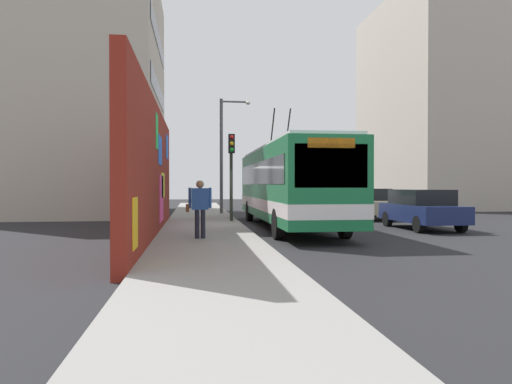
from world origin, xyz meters
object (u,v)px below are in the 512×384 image
(parked_car_dark_gray, at_px, (317,198))
(traffic_light, at_px, (231,162))
(parked_car_champagne, at_px, (369,203))
(city_bus, at_px, (288,183))
(pedestrian_near_wall, at_px, (200,204))
(parked_car_white, at_px, (339,200))
(street_lamp, at_px, (225,148))
(parked_car_navy, at_px, (421,208))

(parked_car_dark_gray, height_order, traffic_light, traffic_light)
(parked_car_champagne, bearing_deg, parked_car_dark_gray, 0.00)
(city_bus, xyz_separation_m, pedestrian_near_wall, (-4.68, 3.63, -0.65))
(parked_car_white, bearing_deg, traffic_light, 136.89)
(parked_car_dark_gray, distance_m, street_lamp, 10.71)
(parked_car_navy, distance_m, street_lamp, 12.09)
(parked_car_navy, height_order, parked_car_dark_gray, same)
(parked_car_navy, xyz_separation_m, traffic_light, (3.15, 7.35, 1.95))
(parked_car_white, distance_m, pedestrian_near_wall, 17.04)
(pedestrian_near_wall, xyz_separation_m, street_lamp, (12.74, -1.58, 2.70))
(parked_car_dark_gray, bearing_deg, parked_car_champagne, -180.00)
(city_bus, height_order, parked_car_dark_gray, city_bus)
(parked_car_navy, xyz_separation_m, street_lamp, (9.18, 7.25, 3.06))
(street_lamp, bearing_deg, parked_car_champagne, -115.14)
(parked_car_navy, relative_size, parked_car_champagne, 1.04)
(parked_car_dark_gray, bearing_deg, parked_car_white, -180.00)
(parked_car_champagne, xyz_separation_m, street_lamp, (3.40, 7.25, 3.06))
(city_bus, relative_size, traffic_light, 3.21)
(pedestrian_near_wall, bearing_deg, traffic_light, -12.46)
(pedestrian_near_wall, distance_m, traffic_light, 7.05)
(parked_car_champagne, height_order, traffic_light, traffic_light)
(city_bus, height_order, traffic_light, city_bus)
(parked_car_dark_gray, bearing_deg, city_bus, 161.25)
(street_lamp, bearing_deg, parked_car_white, -75.90)
(parked_car_dark_gray, height_order, pedestrian_near_wall, pedestrian_near_wall)
(parked_car_dark_gray, bearing_deg, parked_car_navy, -180.00)
(parked_car_champagne, xyz_separation_m, pedestrian_near_wall, (-9.34, 8.83, 0.35))
(parked_car_navy, height_order, parked_car_champagne, same)
(city_bus, distance_m, traffic_light, 3.10)
(traffic_light, relative_size, street_lamp, 0.60)
(parked_car_champagne, relative_size, street_lamp, 0.64)
(parked_car_dark_gray, relative_size, pedestrian_near_wall, 2.43)
(pedestrian_near_wall, bearing_deg, parked_car_dark_gray, -23.83)
(traffic_light, bearing_deg, parked_car_navy, -113.19)
(traffic_light, bearing_deg, parked_car_white, -43.11)
(parked_car_navy, xyz_separation_m, parked_car_champagne, (5.77, 0.00, -0.00))
(parked_car_navy, distance_m, parked_car_champagne, 5.77)
(pedestrian_near_wall, bearing_deg, parked_car_champagne, -43.42)
(pedestrian_near_wall, height_order, street_lamp, street_lamp)
(pedestrian_near_wall, relative_size, street_lamp, 0.27)
(city_bus, bearing_deg, parked_car_white, -27.76)
(pedestrian_near_wall, bearing_deg, street_lamp, -7.06)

